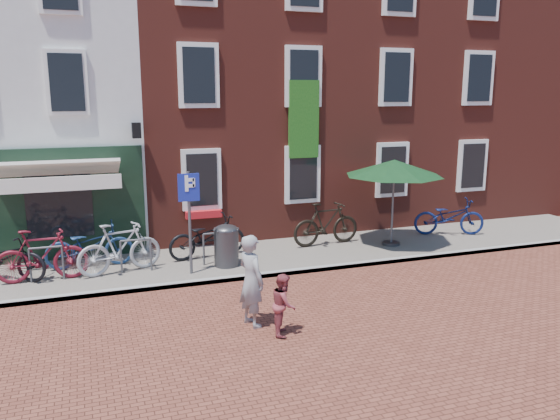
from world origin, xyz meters
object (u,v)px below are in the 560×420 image
object	(u,v)px
bicycle_2	(90,245)
bicycle_6	(449,217)
bicycle_0	(3,257)
bicycle_5	(326,224)
bicycle_3	(120,248)
litter_bin	(226,243)
boy	(284,304)
parking_sign	(189,205)
woman	(251,281)
bicycle_4	(207,237)
parasol	(394,165)
bicycle_1	(41,255)

from	to	relation	value
bicycle_2	bicycle_6	xyz separation A→B (m)	(10.37, -0.23, 0.00)
bicycle_0	bicycle_2	size ratio (longest dim) A/B	1.00
bicycle_5	bicycle_3	bearing A→B (deg)	91.68
litter_bin	boy	size ratio (longest dim) A/B	0.98
parking_sign	bicycle_3	world-z (taller)	parking_sign
bicycle_0	bicycle_6	distance (m)	12.26
litter_bin	parking_sign	xyz separation A→B (m)	(-0.95, -0.33, 1.10)
parking_sign	bicycle_0	bearing A→B (deg)	167.35
litter_bin	woman	bearing A→B (deg)	-96.24
parking_sign	woman	bearing A→B (deg)	-79.72
boy	bicycle_3	world-z (taller)	bicycle_3
woman	bicycle_4	size ratio (longest dim) A/B	0.84
litter_bin	bicycle_6	size ratio (longest dim) A/B	0.53
bicycle_2	bicycle_5	xyz separation A→B (m)	(6.36, -0.06, 0.06)
parasol	bicycle_0	bearing A→B (deg)	178.45
bicycle_5	bicycle_4	bearing A→B (deg)	86.45
bicycle_4	bicycle_6	distance (m)	7.44
bicycle_1	bicycle_2	world-z (taller)	bicycle_1
parking_sign	bicycle_4	world-z (taller)	parking_sign
bicycle_3	boy	bearing A→B (deg)	-164.12
parking_sign	bicycle_1	xyz separation A→B (m)	(-3.32, 0.59, -1.07)
bicycle_5	boy	bearing A→B (deg)	143.63
parasol	woman	size ratio (longest dim) A/B	1.55
bicycle_4	bicycle_0	bearing A→B (deg)	83.69
woman	bicycle_0	size ratio (longest dim) A/B	0.84
woman	bicycle_5	world-z (taller)	woman
boy	bicycle_4	bearing A→B (deg)	25.08
woman	boy	size ratio (longest dim) A/B	1.55
parasol	bicycle_1	distance (m)	9.33
parasol	woman	distance (m)	6.69
bicycle_0	bicycle_2	xyz separation A→B (m)	(1.88, 0.41, 0.00)
bicycle_4	litter_bin	bearing A→B (deg)	-171.02
litter_bin	bicycle_0	xyz separation A→B (m)	(-5.11, 0.60, -0.03)
bicycle_0	bicycle_1	bearing A→B (deg)	-83.78
bicycle_2	bicycle_0	bearing A→B (deg)	101.34
woman	bicycle_3	distance (m)	4.37
parasol	bicycle_0	xyz separation A→B (m)	(-10.01, 0.27, -1.74)
bicycle_4	bicycle_1	bearing A→B (deg)	89.28
parking_sign	parasol	xyz separation A→B (m)	(5.85, 0.66, 0.62)
parking_sign	bicycle_4	size ratio (longest dim) A/B	1.17
litter_bin	bicycle_5	bearing A→B (deg)	16.84
bicycle_3	bicycle_5	xyz separation A→B (m)	(5.69, 0.65, 0.00)
parasol	bicycle_5	world-z (taller)	parasol
woman	bicycle_5	distance (m)	5.66
litter_bin	boy	xyz separation A→B (m)	(0.07, -4.05, -0.11)
bicycle_1	woman	bearing A→B (deg)	-133.36
bicycle_3	bicycle_4	xyz separation A→B (m)	(2.25, 0.57, -0.06)
boy	bicycle_4	distance (m)	4.94
boy	bicycle_2	bearing A→B (deg)	53.91
boy	bicycle_3	distance (m)	5.08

